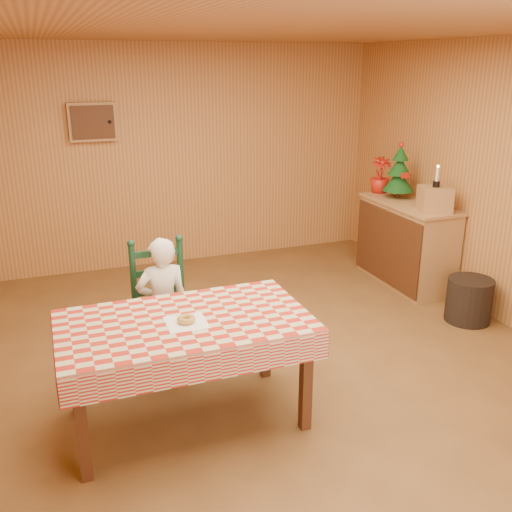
{
  "coord_description": "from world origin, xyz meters",
  "views": [
    {
      "loc": [
        -1.47,
        -3.72,
        2.38
      ],
      "look_at": [
        0.0,
        0.2,
        0.95
      ],
      "focal_mm": 40.0,
      "sensor_mm": 36.0,
      "label": 1
    }
  ],
  "objects_px": {
    "shelf_unit": "(406,243)",
    "crate": "(435,199)",
    "dining_table": "(185,331)",
    "ladder_chair": "(162,310)",
    "storage_bin": "(469,300)",
    "seated_child": "(163,306)",
    "christmas_tree": "(399,173)"
  },
  "relations": [
    {
      "from": "shelf_unit",
      "to": "crate",
      "type": "bearing_deg",
      "value": -88.77
    },
    {
      "from": "dining_table",
      "to": "crate",
      "type": "height_order",
      "value": "crate"
    },
    {
      "from": "crate",
      "to": "shelf_unit",
      "type": "bearing_deg",
      "value": 91.23
    },
    {
      "from": "ladder_chair",
      "to": "storage_bin",
      "type": "height_order",
      "value": "ladder_chair"
    },
    {
      "from": "seated_child",
      "to": "crate",
      "type": "height_order",
      "value": "crate"
    },
    {
      "from": "ladder_chair",
      "to": "shelf_unit",
      "type": "bearing_deg",
      "value": 17.43
    },
    {
      "from": "dining_table",
      "to": "seated_child",
      "type": "distance_m",
      "value": 0.74
    },
    {
      "from": "dining_table",
      "to": "shelf_unit",
      "type": "relative_size",
      "value": 1.34
    },
    {
      "from": "christmas_tree",
      "to": "storage_bin",
      "type": "bearing_deg",
      "value": -90.68
    },
    {
      "from": "dining_table",
      "to": "ladder_chair",
      "type": "distance_m",
      "value": 0.81
    },
    {
      "from": "dining_table",
      "to": "storage_bin",
      "type": "bearing_deg",
      "value": 12.13
    },
    {
      "from": "ladder_chair",
      "to": "christmas_tree",
      "type": "xyz_separation_m",
      "value": [
        2.94,
        1.17,
        0.71
      ]
    },
    {
      "from": "crate",
      "to": "storage_bin",
      "type": "height_order",
      "value": "crate"
    },
    {
      "from": "shelf_unit",
      "to": "dining_table",
      "type": "bearing_deg",
      "value": -149.79
    },
    {
      "from": "shelf_unit",
      "to": "christmas_tree",
      "type": "bearing_deg",
      "value": 88.02
    },
    {
      "from": "crate",
      "to": "storage_bin",
      "type": "bearing_deg",
      "value": -91.34
    },
    {
      "from": "dining_table",
      "to": "storage_bin",
      "type": "xyz_separation_m",
      "value": [
        2.93,
        0.63,
        -0.47
      ]
    },
    {
      "from": "dining_table",
      "to": "seated_child",
      "type": "bearing_deg",
      "value": 90.0
    },
    {
      "from": "christmas_tree",
      "to": "storage_bin",
      "type": "height_order",
      "value": "christmas_tree"
    },
    {
      "from": "dining_table",
      "to": "crate",
      "type": "bearing_deg",
      "value": 23.97
    },
    {
      "from": "seated_child",
      "to": "crate",
      "type": "xyz_separation_m",
      "value": [
        2.94,
        0.58,
        0.49
      ]
    },
    {
      "from": "seated_child",
      "to": "crate",
      "type": "relative_size",
      "value": 3.75
    },
    {
      "from": "dining_table",
      "to": "ladder_chair",
      "type": "relative_size",
      "value": 1.53
    },
    {
      "from": "ladder_chair",
      "to": "seated_child",
      "type": "bearing_deg",
      "value": -90.0
    },
    {
      "from": "seated_child",
      "to": "christmas_tree",
      "type": "distance_m",
      "value": 3.25
    },
    {
      "from": "dining_table",
      "to": "christmas_tree",
      "type": "distance_m",
      "value": 3.57
    },
    {
      "from": "seated_child",
      "to": "shelf_unit",
      "type": "relative_size",
      "value": 0.91
    },
    {
      "from": "shelf_unit",
      "to": "christmas_tree",
      "type": "relative_size",
      "value": 2.0
    },
    {
      "from": "shelf_unit",
      "to": "crate",
      "type": "relative_size",
      "value": 4.13
    },
    {
      "from": "ladder_chair",
      "to": "storage_bin",
      "type": "relative_size",
      "value": 2.53
    },
    {
      "from": "christmas_tree",
      "to": "seated_child",
      "type": "bearing_deg",
      "value": -157.35
    },
    {
      "from": "dining_table",
      "to": "shelf_unit",
      "type": "distance_m",
      "value": 3.4
    }
  ]
}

